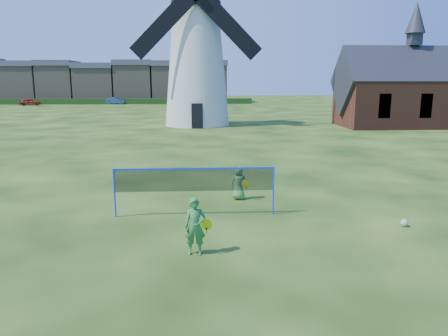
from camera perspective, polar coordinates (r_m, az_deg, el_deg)
ground at (r=13.43m, az=-0.74°, el=-6.72°), size 220.00×220.00×0.00m
windmill at (r=41.10m, az=-3.68°, el=14.63°), size 11.61×6.08×17.54m
chapel at (r=43.50m, az=23.54°, el=9.20°), size 13.07×6.34×11.05m
badminton_net at (r=13.43m, az=-3.94°, el=-1.69°), size 5.05×0.05×1.55m
player_girl at (r=10.57m, az=-3.86°, el=-7.79°), size 0.69×0.37×1.44m
player_boy at (r=15.38m, az=2.00°, el=-2.01°), size 0.70×0.53×1.21m
play_ball at (r=13.74m, az=22.92°, el=-6.76°), size 0.22×0.22×0.22m
terraced_houses at (r=87.86m, az=-18.94°, el=10.83°), size 56.91×8.40×8.31m
hedge at (r=81.68m, az=-18.69°, el=8.41°), size 62.00×0.80×1.00m
car_left at (r=80.90m, az=-24.48°, el=8.02°), size 3.68×2.17×1.17m
car_right at (r=80.24m, az=-14.25°, el=8.67°), size 3.68×1.67×1.17m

